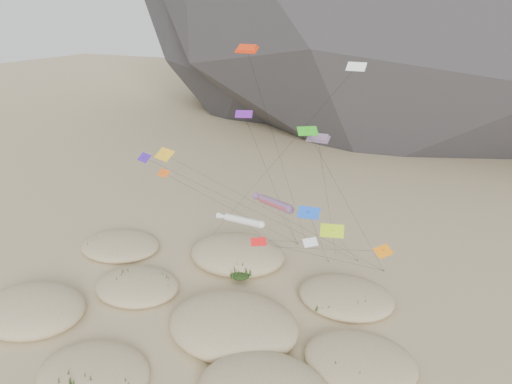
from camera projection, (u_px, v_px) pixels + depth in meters
ground at (190, 338)px, 53.05m from camera, size 500.00×500.00×0.00m
dunes at (200, 306)px, 57.39m from camera, size 49.38×37.23×3.85m
dune_grass at (208, 314)px, 55.72m from camera, size 42.59×28.98×1.55m
kite_stakes at (291, 250)px, 71.93m from camera, size 25.91×5.39×0.30m
rainbow_tube_kite at (274, 203)px, 55.89m from camera, size 6.53×18.11×13.25m
white_tube_kite at (241, 220)px, 57.92m from camera, size 7.09×15.94×10.49m
orange_parafoil at (248, 52)px, 58.83m from camera, size 5.87×11.21×28.94m
multi_parafoil at (318, 140)px, 54.11m from camera, size 2.50×12.05×20.23m
delta_kites at (270, 182)px, 54.78m from camera, size 31.84×20.71×27.41m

